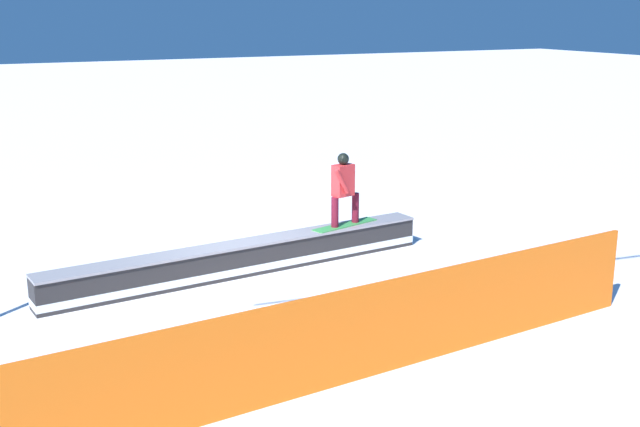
% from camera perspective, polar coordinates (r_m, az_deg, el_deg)
% --- Properties ---
extents(ground_plane, '(120.00, 120.00, 0.00)m').
position_cam_1_polar(ground_plane, '(14.51, -5.47, -4.27)').
color(ground_plane, white).
extents(grind_box, '(7.37, 1.26, 0.58)m').
position_cam_1_polar(grind_box, '(14.43, -5.49, -3.28)').
color(grind_box, '#282627').
rests_on(grind_box, ground_plane).
extents(snowboarder, '(1.48, 0.65, 1.41)m').
position_cam_1_polar(snowboarder, '(15.19, 1.69, 1.89)').
color(snowboarder, green).
rests_on(snowboarder, grind_box).
extents(safety_fence, '(9.37, 0.99, 1.26)m').
position_cam_1_polar(safety_fence, '(10.40, 3.77, -8.28)').
color(safety_fence, orange).
rests_on(safety_fence, ground_plane).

